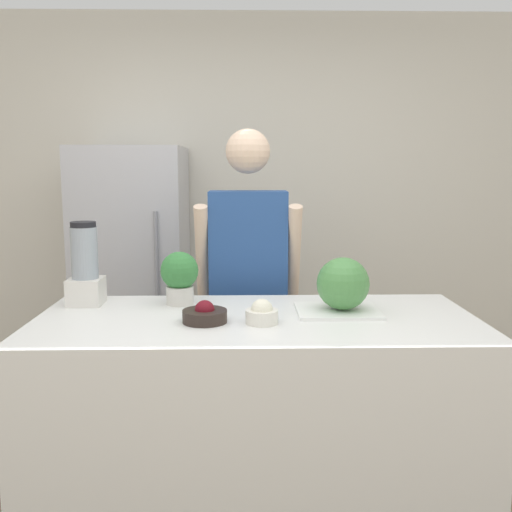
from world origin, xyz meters
TOP-DOWN VIEW (x-y plane):
  - wall_back at (0.00, 2.16)m, footprint 8.00×0.06m
  - counter_island at (0.00, 0.41)m, footprint 1.83×0.83m
  - refrigerator at (-0.77, 1.78)m, footprint 0.67×0.68m
  - person at (-0.03, 1.08)m, footprint 0.54×0.27m
  - cutting_board at (0.35, 0.49)m, footprint 0.35×0.29m
  - watermelon at (0.37, 0.48)m, footprint 0.22×0.22m
  - bowl_cherries at (-0.21, 0.34)m, footprint 0.18×0.18m
  - bowl_cream at (0.02, 0.32)m, footprint 0.13×0.13m
  - blender at (-0.76, 0.66)m, footprint 0.15×0.15m
  - potted_plant at (-0.34, 0.65)m, footprint 0.17×0.17m

SIDE VIEW (x-z plane):
  - counter_island at x=0.00m, z-range 0.00..0.95m
  - refrigerator at x=-0.77m, z-range 0.00..1.69m
  - person at x=-0.03m, z-range 0.03..1.79m
  - cutting_board at x=0.35m, z-range 0.95..0.96m
  - bowl_cherries at x=-0.21m, z-range 0.94..1.03m
  - bowl_cream at x=0.02m, z-range 0.94..1.04m
  - watermelon at x=0.37m, z-range 0.96..1.19m
  - potted_plant at x=-0.34m, z-range 0.96..1.20m
  - blender at x=-0.76m, z-range 0.93..1.30m
  - wall_back at x=0.00m, z-range 0.00..2.60m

